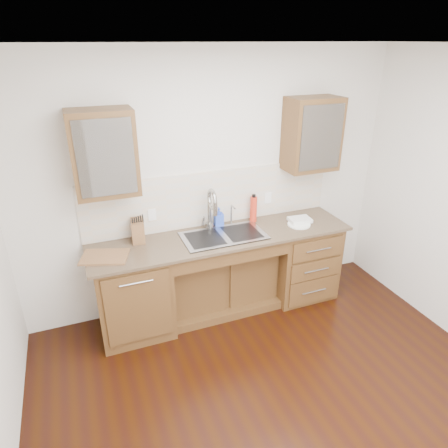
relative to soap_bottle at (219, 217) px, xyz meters
name	(u,v)px	position (x,y,z in m)	size (l,w,h in m)	color
ground	(286,413)	(-0.05, -1.67, -1.06)	(4.00, 3.50, 0.10)	black
ceiling	(321,34)	(-0.05, -1.67, 1.74)	(4.00, 3.50, 0.10)	white
wall_back	(210,183)	(-0.05, 0.13, 0.34)	(4.00, 0.10, 2.70)	silver
base_cabinet_left	(133,293)	(-1.00, -0.23, -0.57)	(0.70, 0.62, 0.88)	#593014
base_cabinet_center	(220,277)	(-0.05, -0.14, -0.66)	(1.20, 0.44, 0.70)	#593014
base_cabinet_right	(300,258)	(0.90, -0.23, -0.57)	(0.70, 0.62, 0.88)	#593014
countertop	(223,237)	(-0.05, -0.24, -0.12)	(2.70, 0.65, 0.03)	#84705B
backsplash	(212,198)	(-0.05, 0.07, 0.19)	(2.70, 0.02, 0.59)	beige
sink	(224,244)	(-0.05, -0.26, -0.19)	(0.84, 0.46, 0.19)	#9E9EA5
faucet	(209,211)	(-0.12, -0.03, 0.10)	(0.04, 0.04, 0.40)	#999993
filter_tap	(231,214)	(0.13, -0.02, 0.02)	(0.02, 0.02, 0.24)	#999993
upper_cabinet_left	(104,153)	(-1.10, -0.09, 0.81)	(0.55, 0.34, 0.75)	#593014
upper_cabinet_right	(312,134)	(1.00, -0.09, 0.81)	(0.55, 0.34, 0.75)	#593014
outlet_left	(152,215)	(-0.70, 0.06, 0.11)	(0.08, 0.01, 0.12)	white
outlet_right	(268,198)	(0.60, 0.06, 0.11)	(0.08, 0.01, 0.12)	white
soap_bottle	(219,217)	(0.00, 0.00, 0.00)	(0.09, 0.09, 0.20)	blue
water_bottle	(253,209)	(0.39, -0.03, 0.04)	(0.08, 0.08, 0.28)	red
plate	(299,224)	(0.80, -0.30, -0.09)	(0.25, 0.25, 0.01)	white
dish_towel	(300,220)	(0.84, -0.25, -0.07)	(0.23, 0.17, 0.04)	white
knife_block	(138,231)	(-0.86, -0.05, 0.01)	(0.12, 0.20, 0.22)	#A88130
cutting_board	(105,257)	(-1.22, -0.28, -0.09)	(0.41, 0.29, 0.02)	olive
cup_left_a	(87,161)	(-1.24, -0.09, 0.76)	(0.11, 0.11, 0.09)	white
cup_left_b	(122,157)	(-0.95, -0.09, 0.76)	(0.11, 0.11, 0.10)	white
cup_right_a	(305,140)	(0.93, -0.09, 0.76)	(0.11, 0.11, 0.09)	white
cup_right_b	(321,139)	(1.13, -0.09, 0.76)	(0.09, 0.09, 0.08)	white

